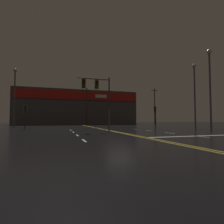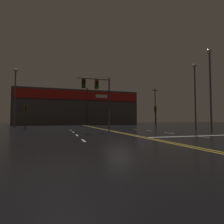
{
  "view_description": "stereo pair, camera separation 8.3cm",
  "coord_description": "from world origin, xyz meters",
  "px_view_note": "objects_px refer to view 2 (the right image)",
  "views": [
    {
      "loc": [
        -5.42,
        -15.11,
        1.11
      ],
      "look_at": [
        0.0,
        2.42,
        2.0
      ],
      "focal_mm": 28.0,
      "sensor_mm": 36.0,
      "label": 1
    },
    {
      "loc": [
        -5.34,
        -15.13,
        1.11
      ],
      "look_at": [
        0.0,
        2.42,
        2.0
      ],
      "focal_mm": 28.0,
      "sensor_mm": 36.0,
      "label": 2
    }
  ],
  "objects_px": {
    "traffic_signal_corner_northwest": "(26,112)",
    "traffic_signal_median": "(96,90)",
    "streetlight_far_right": "(15,90)",
    "streetlight_median_approach": "(195,87)",
    "traffic_signal_corner_northeast": "(156,112)",
    "streetlight_near_right": "(210,78)"
  },
  "relations": [
    {
      "from": "streetlight_median_approach",
      "to": "streetlight_far_right",
      "type": "bearing_deg",
      "value": 155.31
    },
    {
      "from": "traffic_signal_median",
      "to": "streetlight_far_right",
      "type": "bearing_deg",
      "value": 128.22
    },
    {
      "from": "traffic_signal_corner_northwest",
      "to": "traffic_signal_median",
      "type": "bearing_deg",
      "value": -41.93
    },
    {
      "from": "traffic_signal_corner_northwest",
      "to": "streetlight_far_right",
      "type": "distance_m",
      "value": 7.6
    },
    {
      "from": "traffic_signal_corner_northwest",
      "to": "streetlight_far_right",
      "type": "height_order",
      "value": "streetlight_far_right"
    },
    {
      "from": "traffic_signal_corner_northeast",
      "to": "streetlight_near_right",
      "type": "relative_size",
      "value": 0.37
    },
    {
      "from": "streetlight_median_approach",
      "to": "streetlight_far_right",
      "type": "xyz_separation_m",
      "value": [
        -24.16,
        11.11,
        0.21
      ]
    },
    {
      "from": "traffic_signal_corner_northeast",
      "to": "streetlight_median_approach",
      "type": "height_order",
      "value": "streetlight_median_approach"
    },
    {
      "from": "traffic_signal_median",
      "to": "streetlight_near_right",
      "type": "bearing_deg",
      "value": -10.67
    },
    {
      "from": "traffic_signal_corner_northwest",
      "to": "streetlight_median_approach",
      "type": "height_order",
      "value": "streetlight_median_approach"
    },
    {
      "from": "traffic_signal_corner_northwest",
      "to": "streetlight_near_right",
      "type": "bearing_deg",
      "value": -24.75
    },
    {
      "from": "traffic_signal_corner_northwest",
      "to": "streetlight_median_approach",
      "type": "bearing_deg",
      "value": -13.02
    },
    {
      "from": "traffic_signal_median",
      "to": "streetlight_far_right",
      "type": "distance_m",
      "value": 16.59
    },
    {
      "from": "traffic_signal_corner_northeast",
      "to": "streetlight_far_right",
      "type": "height_order",
      "value": "streetlight_far_right"
    },
    {
      "from": "traffic_signal_corner_northwest",
      "to": "streetlight_near_right",
      "type": "xyz_separation_m",
      "value": [
        19.82,
        -9.14,
        3.57
      ]
    },
    {
      "from": "traffic_signal_corner_northwest",
      "to": "streetlight_far_right",
      "type": "relative_size",
      "value": 0.33
    },
    {
      "from": "streetlight_near_right",
      "to": "streetlight_median_approach",
      "type": "bearing_deg",
      "value": 67.26
    },
    {
      "from": "traffic_signal_corner_northwest",
      "to": "streetlight_far_right",
      "type": "bearing_deg",
      "value": 112.96
    },
    {
      "from": "streetlight_median_approach",
      "to": "streetlight_far_right",
      "type": "relative_size",
      "value": 0.96
    },
    {
      "from": "traffic_signal_corner_northeast",
      "to": "streetlight_median_approach",
      "type": "xyz_separation_m",
      "value": [
        3.03,
        -5.06,
        3.24
      ]
    },
    {
      "from": "streetlight_near_right",
      "to": "streetlight_median_approach",
      "type": "distance_m",
      "value": 4.51
    },
    {
      "from": "traffic_signal_corner_northeast",
      "to": "traffic_signal_corner_northwest",
      "type": "xyz_separation_m",
      "value": [
        -18.53,
        -0.08,
        -0.23
      ]
    }
  ]
}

